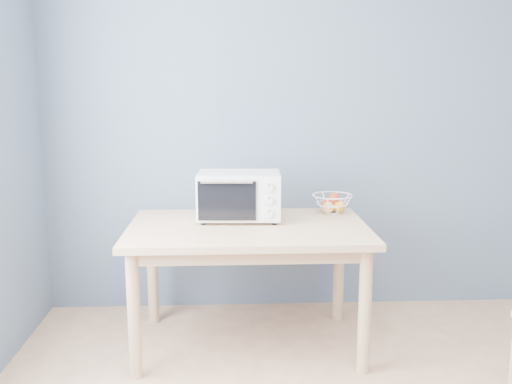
{
  "coord_description": "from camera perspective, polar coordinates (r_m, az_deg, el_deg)",
  "views": [
    {
      "loc": [
        -0.73,
        -1.65,
        1.56
      ],
      "look_at": [
        -0.57,
        1.7,
        0.93
      ],
      "focal_mm": 40.0,
      "sensor_mm": 36.0,
      "label": 1
    }
  ],
  "objects": [
    {
      "name": "fruit_basket",
      "position": [
        3.69,
        7.6,
        -1.13
      ],
      "size": [
        0.33,
        0.33,
        0.13
      ],
      "rotation": [
        0.0,
        0.0,
        0.36
      ],
      "color": "white",
      "rests_on": "dining_table"
    },
    {
      "name": "toaster_oven",
      "position": [
        3.46,
        -2.02,
        -0.3
      ],
      "size": [
        0.51,
        0.38,
        0.29
      ],
      "rotation": [
        0.0,
        0.0,
        -0.05
      ],
      "color": "silver",
      "rests_on": "dining_table"
    },
    {
      "name": "room",
      "position": [
        1.82,
        20.99,
        1.67
      ],
      "size": [
        4.01,
        4.51,
        2.61
      ],
      "color": "tan",
      "rests_on": "ground"
    },
    {
      "name": "dining_table",
      "position": [
        3.38,
        -0.8,
        -5.01
      ],
      "size": [
        1.4,
        0.9,
        0.75
      ],
      "color": "tan",
      "rests_on": "ground"
    }
  ]
}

